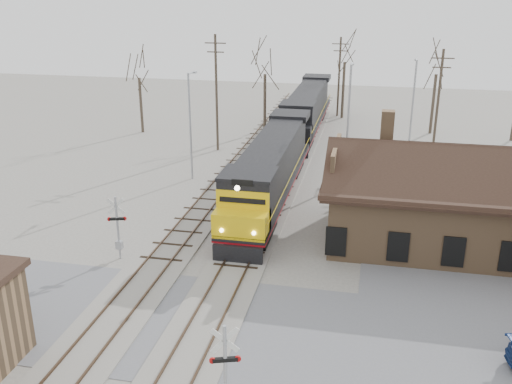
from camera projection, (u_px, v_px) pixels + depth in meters
The scene contains 19 objects.
ground at pixel (205, 326), 27.04m from camera, with size 140.00×140.00×0.00m, color #9D988E.
road at pixel (205, 326), 27.04m from camera, with size 60.00×9.00×0.03m, color slate.
track_main at pixel (265, 209), 40.80m from camera, with size 3.40×90.00×0.24m.
track_siding at pixel (205, 205), 41.67m from camera, with size 3.40×90.00×0.24m.
depot at pixel (448, 207), 34.92m from camera, with size 15.20×9.31×7.90m.
locomotive_lead at pixel (270, 171), 41.36m from camera, with size 3.18×21.28×4.73m.
locomotive_trailing at pixel (307, 110), 61.15m from camera, with size 3.18×21.28×4.47m.
crossbuck_near at pixel (226, 376), 20.65m from camera, with size 1.12×0.44×4.05m.
crossbuck_far at pixel (118, 230), 33.07m from camera, with size 1.08×0.41×3.89m.
streetlight_a at pixel (191, 121), 45.92m from camera, with size 0.25×2.04×8.71m.
streetlight_b at pixel (348, 119), 44.68m from camera, with size 0.25×2.04×9.51m.
streetlight_c at pixel (413, 102), 52.93m from camera, with size 0.25×2.04×8.77m.
utility_pole_a at pixel (216, 92), 53.59m from camera, with size 2.00×0.24×10.95m.
utility_pole_b at pixel (339, 75), 68.12m from camera, with size 2.00×0.24×9.39m.
utility_pole_c at pixel (438, 103), 51.25m from camera, with size 2.00×0.24×9.92m.
tree_a at pixel (138, 69), 59.89m from camera, with size 3.92×3.92×9.61m.
tree_b at pixel (265, 65), 60.16m from camera, with size 4.14×4.14×10.14m.
tree_c at pixel (345, 53), 66.19m from camera, with size 4.41×4.41×10.82m.
tree_d at pixel (437, 64), 59.27m from camera, with size 4.22×4.22×10.34m.
Camera 1 is at (7.14, -22.19, 15.31)m, focal length 40.00 mm.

